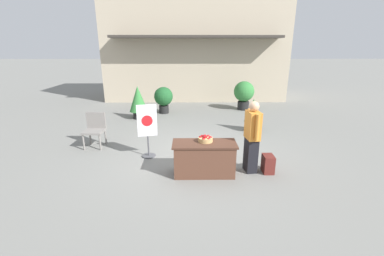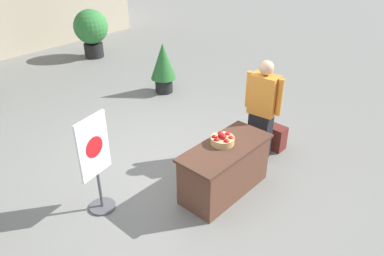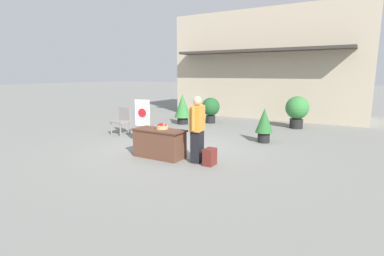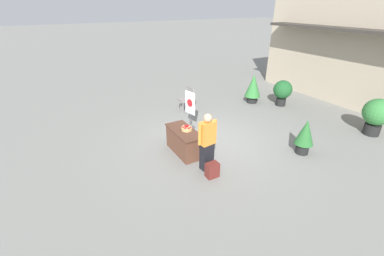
# 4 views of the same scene
# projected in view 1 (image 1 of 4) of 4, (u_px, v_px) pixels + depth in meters

# --- Properties ---
(ground_plane) EXTENTS (120.00, 120.00, 0.00)m
(ground_plane) POSITION_uv_depth(u_px,v_px,m) (196.00, 156.00, 6.92)
(ground_plane) COLOR slate
(storefront_building) EXTENTS (9.62, 4.59, 5.29)m
(storefront_building) POSITION_uv_depth(u_px,v_px,m) (195.00, 50.00, 14.57)
(storefront_building) COLOR #B7A88E
(storefront_building) RESTS_ON ground_plane
(display_table) EXTENTS (1.44, 0.64, 0.76)m
(display_table) POSITION_uv_depth(u_px,v_px,m) (204.00, 158.00, 5.84)
(display_table) COLOR brown
(display_table) RESTS_ON ground_plane
(apple_basket) EXTENTS (0.33, 0.33, 0.16)m
(apple_basket) POSITION_uv_depth(u_px,v_px,m) (205.00, 139.00, 5.79)
(apple_basket) COLOR tan
(apple_basket) RESTS_ON display_table
(person_visitor) EXTENTS (0.31, 0.61, 1.68)m
(person_visitor) POSITION_uv_depth(u_px,v_px,m) (252.00, 137.00, 5.84)
(person_visitor) COLOR black
(person_visitor) RESTS_ON ground_plane
(backpack) EXTENTS (0.24, 0.34, 0.42)m
(backpack) POSITION_uv_depth(u_px,v_px,m) (268.00, 164.00, 5.97)
(backpack) COLOR maroon
(backpack) RESTS_ON ground_plane
(poster_board) EXTENTS (0.50, 0.36, 1.42)m
(poster_board) POSITION_uv_depth(u_px,v_px,m) (148.00, 130.00, 6.68)
(poster_board) COLOR #4C4C51
(poster_board) RESTS_ON ground_plane
(patio_chair) EXTENTS (0.57, 0.57, 0.99)m
(patio_chair) POSITION_uv_depth(u_px,v_px,m) (95.00, 128.00, 7.47)
(patio_chair) COLOR gray
(patio_chair) RESTS_ON ground_plane
(potted_plant_far_right) EXTENTS (0.82, 0.82, 1.16)m
(potted_plant_far_right) POSITION_uv_depth(u_px,v_px,m) (164.00, 98.00, 11.23)
(potted_plant_far_right) COLOR black
(potted_plant_far_right) RESTS_ON ground_plane
(potted_plant_near_right) EXTENTS (0.57, 0.57, 1.13)m
(potted_plant_near_right) POSITION_uv_depth(u_px,v_px,m) (253.00, 113.00, 8.82)
(potted_plant_near_right) COLOR black
(potted_plant_near_right) RESTS_ON ground_plane
(potted_plant_far_left) EXTENTS (0.93, 0.93, 1.32)m
(potted_plant_far_left) POSITION_uv_depth(u_px,v_px,m) (244.00, 93.00, 11.84)
(potted_plant_far_left) COLOR black
(potted_plant_far_left) RESTS_ON ground_plane
(potted_plant_near_left) EXTENTS (0.73, 0.73, 1.33)m
(potted_plant_near_left) POSITION_uv_depth(u_px,v_px,m) (138.00, 101.00, 10.35)
(potted_plant_near_left) COLOR black
(potted_plant_near_left) RESTS_ON ground_plane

